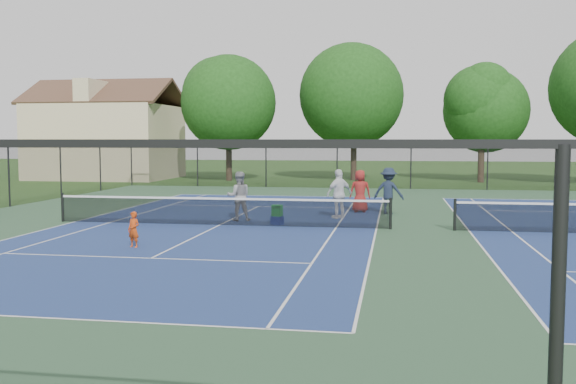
% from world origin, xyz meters
% --- Properties ---
extents(ground, '(140.00, 140.00, 0.00)m').
position_xyz_m(ground, '(0.00, 0.00, 0.00)').
color(ground, '#234716').
rests_on(ground, ground).
extents(court_pad, '(36.00, 36.00, 0.01)m').
position_xyz_m(court_pad, '(0.00, 0.00, 0.00)').
color(court_pad, '#2E5336').
rests_on(court_pad, ground).
extents(tennis_court_left, '(12.00, 23.83, 1.07)m').
position_xyz_m(tennis_court_left, '(-7.00, 0.00, 0.10)').
color(tennis_court_left, navy).
rests_on(tennis_court_left, ground).
extents(perimeter_fence, '(36.08, 36.08, 3.02)m').
position_xyz_m(perimeter_fence, '(0.00, 0.00, 1.60)').
color(perimeter_fence, black).
rests_on(perimeter_fence, ground).
extents(tree_back_a, '(6.80, 6.80, 9.15)m').
position_xyz_m(tree_back_a, '(-13.00, 24.00, 6.04)').
color(tree_back_a, '#2D2116').
rests_on(tree_back_a, ground).
extents(tree_back_b, '(7.60, 7.60, 10.03)m').
position_xyz_m(tree_back_b, '(-4.00, 26.00, 6.60)').
color(tree_back_b, '#2D2116').
rests_on(tree_back_b, ground).
extents(tree_back_c, '(6.00, 6.00, 8.40)m').
position_xyz_m(tree_back_c, '(5.00, 25.00, 5.48)').
color(tree_back_c, '#2D2116').
rests_on(tree_back_c, ground).
extents(clapboard_house, '(10.80, 8.10, 7.65)m').
position_xyz_m(clapboard_house, '(-23.00, 25.00, 3.09)').
color(clapboard_house, tan).
rests_on(clapboard_house, ground).
extents(child_player, '(0.43, 0.35, 1.01)m').
position_xyz_m(child_player, '(-8.11, -4.88, 0.51)').
color(child_player, '#D2410E').
rests_on(child_player, ground).
extents(instructor, '(1.04, 0.90, 1.83)m').
position_xyz_m(instructor, '(-6.63, 1.37, 0.92)').
color(instructor, gray).
rests_on(instructor, ground).
extents(bystander_a, '(1.15, 1.07, 1.90)m').
position_xyz_m(bystander_a, '(-3.02, 2.65, 0.95)').
color(bystander_a, white).
rests_on(bystander_a, ground).
extents(bystander_b, '(1.35, 0.98, 1.89)m').
position_xyz_m(bystander_b, '(-1.17, 4.44, 0.94)').
color(bystander_b, '#192337').
rests_on(bystander_b, ground).
extents(bystander_c, '(0.93, 0.67, 1.77)m').
position_xyz_m(bystander_c, '(-2.35, 4.92, 0.89)').
color(bystander_c, maroon).
rests_on(bystander_c, ground).
extents(ball_crate, '(0.47, 0.39, 0.31)m').
position_xyz_m(ball_crate, '(-5.03, 0.52, 0.15)').
color(ball_crate, navy).
rests_on(ball_crate, ground).
extents(ball_hopper, '(0.38, 0.32, 0.40)m').
position_xyz_m(ball_hopper, '(-5.03, 0.52, 0.51)').
color(ball_hopper, green).
rests_on(ball_hopper, ball_crate).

